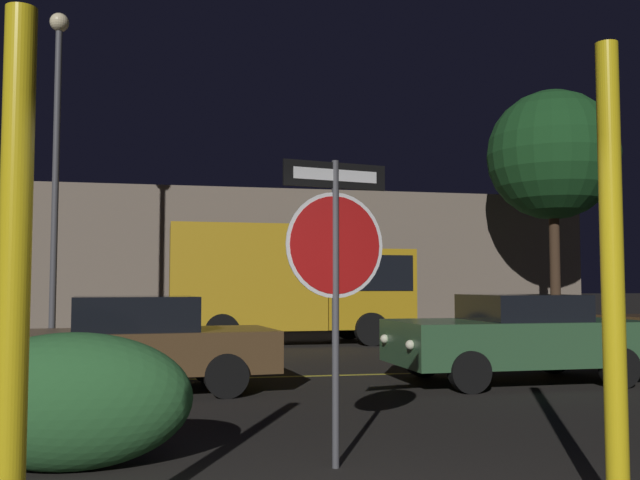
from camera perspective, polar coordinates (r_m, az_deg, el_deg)
The scene contains 11 objects.
road_center_stripe at distance 12.01m, azimuth -7.07°, elevation -10.90°, with size 35.46×0.12×0.01m, color gold.
stop_sign at distance 6.04m, azimuth 1.24°, elevation -0.61°, with size 0.93×0.21×2.58m.
yellow_pole_left at distance 3.91m, azimuth -23.30°, elevation -3.95°, with size 0.16×0.16×2.95m, color yellow.
yellow_pole_right at distance 5.02m, azimuth 22.36°, elevation -2.83°, with size 0.15×0.15×3.13m, color yellow.
hedge_bush_1 at distance 6.36m, azimuth -19.27°, elevation -12.07°, with size 1.98×0.89×1.13m, color #2D6633.
passing_car_2 at distance 10.54m, azimuth -15.17°, elevation -8.06°, with size 4.40×2.16×1.37m.
passing_car_3 at distance 11.78m, azimuth 15.41°, elevation -7.49°, with size 4.00×2.10×1.38m.
delivery_truck at distance 18.94m, azimuth -2.34°, elevation -3.31°, with size 6.31×2.65×3.07m.
street_lamp at distance 18.78m, azimuth -20.32°, elevation 8.04°, with size 0.46×0.46×8.26m.
tree_0 at distance 23.95m, azimuth 18.11°, elevation 6.43°, with size 4.12×4.12×7.73m.
building_backdrop at distance 25.65m, azimuth -5.38°, elevation -1.66°, with size 23.97×3.28×4.84m, color #7A6B5B.
Camera 1 is at (-1.00, -3.87, 1.51)m, focal length 40.00 mm.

